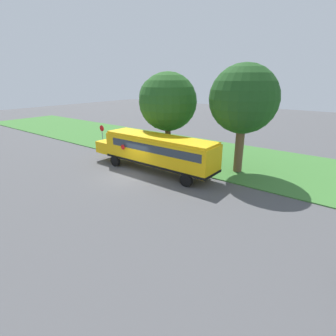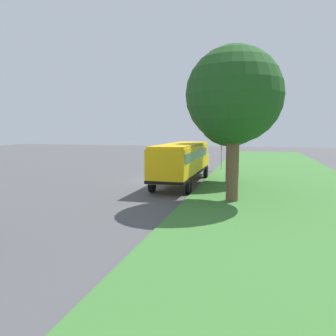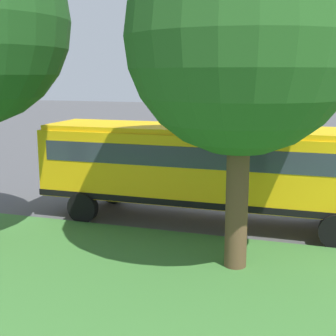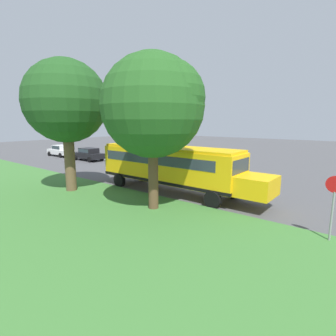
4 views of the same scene
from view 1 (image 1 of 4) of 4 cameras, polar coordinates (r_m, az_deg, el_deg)
ground_plane at (r=21.93m, az=-8.93°, el=-1.90°), size 120.00×120.00×0.00m
grass_verge at (r=29.30m, az=5.34°, el=3.69°), size 12.00×80.00×0.08m
school_bus at (r=22.41m, az=-2.57°, el=3.95°), size 2.85×12.42×3.16m
oak_tree_beside_bus at (r=25.40m, az=-0.50°, el=14.43°), size 5.43×5.43×8.34m
oak_tree_roadside_mid at (r=22.31m, az=16.56°, el=14.31°), size 5.50×5.50×8.92m
stop_sign at (r=30.70m, az=-14.12°, el=7.16°), size 0.08×0.68×2.74m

